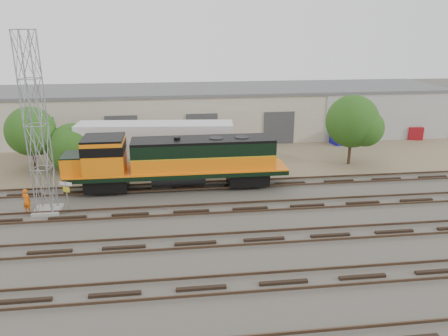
{
  "coord_description": "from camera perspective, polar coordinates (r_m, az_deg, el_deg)",
  "views": [
    {
      "loc": [
        -1.12,
        -25.32,
        11.97
      ],
      "look_at": [
        2.52,
        4.0,
        2.2
      ],
      "focal_mm": 35.0,
      "sensor_mm": 36.0,
      "label": 1
    }
  ],
  "objects": [
    {
      "name": "tree_east",
      "position": [
        39.78,
        16.82,
        5.65
      ],
      "size": [
        4.83,
        4.6,
        6.21
      ],
      "color": "#382619",
      "rests_on": "ground"
    },
    {
      "name": "ground",
      "position": [
        28.03,
        -4.14,
        -7.03
      ],
      "size": [
        140.0,
        140.0,
        0.0
      ],
      "primitive_type": "plane",
      "color": "#47423A",
      "rests_on": "ground"
    },
    {
      "name": "tree_mid",
      "position": [
        39.05,
        -18.7,
        2.21
      ],
      "size": [
        4.54,
        4.32,
        4.32
      ],
      "color": "#382619",
      "rests_on": "ground"
    },
    {
      "name": "sign_post",
      "position": [
        30.45,
        -19.89,
        -2.85
      ],
      "size": [
        0.85,
        0.4,
        2.22
      ],
      "color": "gray",
      "rests_on": "ground"
    },
    {
      "name": "signal_tower",
      "position": [
        30.05,
        -23.28,
        4.73
      ],
      "size": [
        1.72,
        1.72,
        11.68
      ],
      "rotation": [
        0.0,
        0.0,
        -0.16
      ],
      "color": "gray",
      "rests_on": "ground"
    },
    {
      "name": "dumpster_blue",
      "position": [
        47.19,
        14.92,
        3.92
      ],
      "size": [
        1.96,
        1.89,
        1.5
      ],
      "primitive_type": "cube",
      "rotation": [
        0.0,
        0.0,
        0.29
      ],
      "color": "#161596",
      "rests_on": "ground"
    },
    {
      "name": "locomotive",
      "position": [
        32.78,
        -6.57,
        0.99
      ],
      "size": [
        16.48,
        2.89,
        3.96
      ],
      "color": "black",
      "rests_on": "tracks"
    },
    {
      "name": "semi_trailer",
      "position": [
        37.68,
        -8.44,
        3.6
      ],
      "size": [
        13.3,
        3.86,
        4.03
      ],
      "rotation": [
        0.0,
        0.0,
        -0.1
      ],
      "color": "silver",
      "rests_on": "ground"
    },
    {
      "name": "dirt_strip",
      "position": [
        42.07,
        -5.26,
        1.7
      ],
      "size": [
        80.0,
        16.0,
        0.02
      ],
      "primitive_type": "cube",
      "color": "#726047",
      "rests_on": "ground"
    },
    {
      "name": "warehouse",
      "position": [
        49.2,
        -5.64,
        7.29
      ],
      "size": [
        58.4,
        10.4,
        5.3
      ],
      "color": "beige",
      "rests_on": "ground"
    },
    {
      "name": "tree_west",
      "position": [
        40.23,
        -23.7,
        4.23
      ],
      "size": [
        4.37,
        4.16,
        5.44
      ],
      "color": "#382619",
      "rests_on": "ground"
    },
    {
      "name": "worker",
      "position": [
        31.78,
        -24.39,
        -3.93
      ],
      "size": [
        0.71,
        0.59,
        1.68
      ],
      "primitive_type": "imported",
      "rotation": [
        0.0,
        0.0,
        2.79
      ],
      "color": "orange",
      "rests_on": "ground"
    },
    {
      "name": "dumpster_red",
      "position": [
        52.04,
        23.61,
        4.25
      ],
      "size": [
        1.8,
        1.72,
        1.4
      ],
      "primitive_type": "cube",
      "rotation": [
        0.0,
        0.0,
        -0.25
      ],
      "color": "maroon",
      "rests_on": "ground"
    },
    {
      "name": "tracks",
      "position": [
        25.31,
        -3.76,
        -9.76
      ],
      "size": [
        80.0,
        20.4,
        0.28
      ],
      "color": "black",
      "rests_on": "ground"
    }
  ]
}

